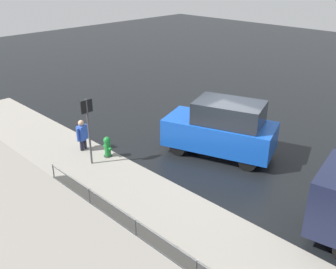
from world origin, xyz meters
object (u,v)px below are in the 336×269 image
Objects in this scene: pedestrian at (82,134)px; moving_hatchback at (222,128)px; fire_hydrant at (107,147)px; sign_post at (88,123)px.

moving_hatchback is at bearing -139.02° from pedestrian.
moving_hatchback is at bearing -132.30° from fire_hydrant.
moving_hatchback is 3.47× the size of pedestrian.
moving_hatchback is 1.77× the size of sign_post.
sign_post reaches higher than moving_hatchback.
sign_post is at bearing 92.10° from fire_hydrant.
pedestrian is at bearing 40.98° from moving_hatchback.
sign_post reaches higher than fire_hydrant.
pedestrian is (1.09, 0.31, 0.28)m from fire_hydrant.
moving_hatchback is 4.14m from fire_hydrant.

